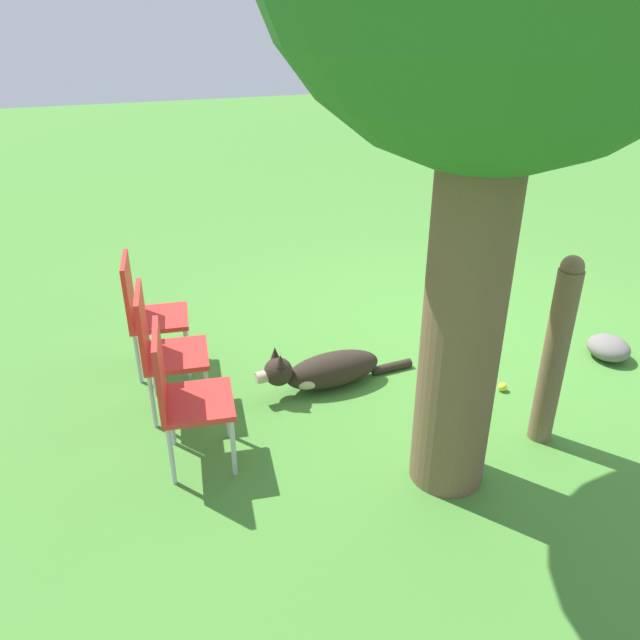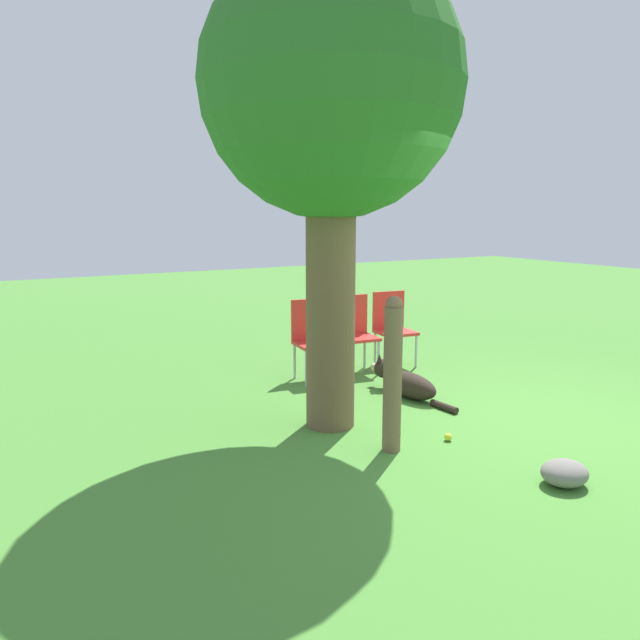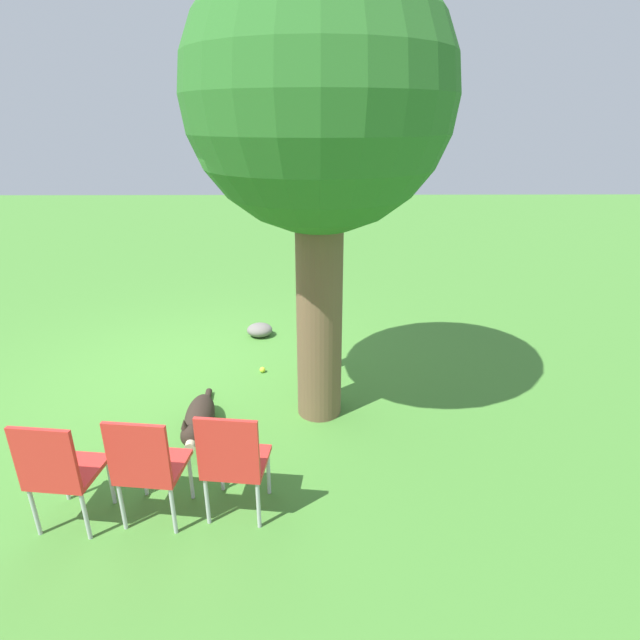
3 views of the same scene
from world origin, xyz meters
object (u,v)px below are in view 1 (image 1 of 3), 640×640
Objects in this scene: fence_post at (555,352)px; tennis_ball at (503,387)px; red_chair_2 at (181,391)px; dog at (323,371)px; red_chair_1 at (162,345)px; red_chair_0 at (146,308)px.

tennis_ball is (-0.08, -0.54, -0.61)m from fence_post.
fence_post is 2.28m from red_chair_2.
red_chair_2 is 2.34m from tennis_ball.
red_chair_2 is (2.22, -0.51, -0.13)m from fence_post.
dog is 1.32m from tennis_ball.
red_chair_1 is 1.00× the size of red_chair_2.
fence_post is at bearing 134.17° from dog.
dog is 1.37× the size of red_chair_2.
red_chair_2 is at bearing -78.74° from red_chair_1.
fence_post is 0.82m from tennis_ball.
dog is 1.62m from fence_post.
red_chair_2 is at bearing -78.74° from red_chair_0.
fence_post is 18.73× the size of tennis_ball.
red_chair_1 reaches higher than tennis_ball.
red_chair_1 is (1.11, -0.09, 0.38)m from dog.
dog is 1.18m from red_chair_1.
fence_post is at bearing -29.76° from red_chair_0.
red_chair_0 is (1.16, -0.69, 0.38)m from dog.
fence_post is 1.39× the size of red_chair_1.
red_chair_1 is (-0.05, 0.60, 0.00)m from red_chair_0.
red_chair_2 reaches higher than tennis_ball.
tennis_ball is at bearing 154.45° from dog.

